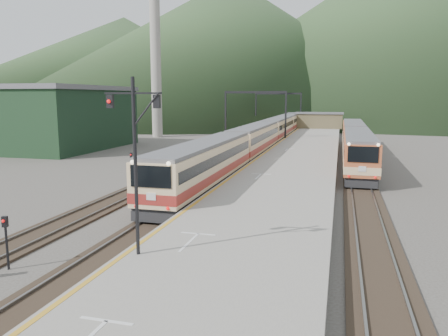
# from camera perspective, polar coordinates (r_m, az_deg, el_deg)

# --- Properties ---
(ground) EXTENTS (400.00, 400.00, 0.00)m
(ground) POSITION_cam_1_polar(r_m,az_deg,el_deg) (16.13, -25.79, -17.69)
(ground) COLOR #47423D
(ground) RESTS_ON ground
(track_main) EXTENTS (2.60, 200.00, 0.23)m
(track_main) POSITION_cam_1_polar(r_m,az_deg,el_deg) (52.12, 3.98, 1.50)
(track_main) COLOR black
(track_main) RESTS_ON ground
(track_far) EXTENTS (2.60, 200.00, 0.23)m
(track_far) POSITION_cam_1_polar(r_m,az_deg,el_deg) (53.28, -1.30, 1.69)
(track_far) COLOR black
(track_far) RESTS_ON ground
(track_second) EXTENTS (2.60, 200.00, 0.23)m
(track_second) POSITION_cam_1_polar(r_m,az_deg,el_deg) (51.22, 16.72, 1.00)
(track_second) COLOR black
(track_second) RESTS_ON ground
(platform) EXTENTS (8.00, 100.00, 1.00)m
(platform) POSITION_cam_1_polar(r_m,az_deg,el_deg) (49.33, 9.94, 1.45)
(platform) COLOR gray
(platform) RESTS_ON ground
(gantry_near) EXTENTS (9.55, 0.25, 8.00)m
(gantry_near) POSITION_cam_1_polar(r_m,az_deg,el_deg) (66.93, 4.09, 7.95)
(gantry_near) COLOR black
(gantry_near) RESTS_ON ground
(gantry_far) EXTENTS (9.55, 0.25, 8.00)m
(gantry_far) POSITION_cam_1_polar(r_m,az_deg,el_deg) (91.60, 7.08, 8.24)
(gantry_far) COLOR black
(gantry_far) RESTS_ON ground
(warehouse) EXTENTS (14.50, 20.50, 8.60)m
(warehouse) POSITION_cam_1_polar(r_m,az_deg,el_deg) (64.91, -20.80, 6.21)
(warehouse) COLOR black
(warehouse) RESTS_ON ground
(smokestack) EXTENTS (1.80, 1.80, 30.00)m
(smokestack) POSITION_cam_1_polar(r_m,az_deg,el_deg) (79.75, -8.93, 14.84)
(smokestack) COLOR #9E998E
(smokestack) RESTS_ON ground
(station_shed) EXTENTS (9.40, 4.40, 3.10)m
(station_shed) POSITION_cam_1_polar(r_m,az_deg,el_deg) (88.93, 12.29, 6.13)
(station_shed) COLOR brown
(station_shed) RESTS_ON platform
(hill_a) EXTENTS (180.00, 180.00, 60.00)m
(hill_a) POSITION_cam_1_polar(r_m,az_deg,el_deg) (208.06, 1.04, 15.56)
(hill_a) COLOR #334E29
(hill_a) RESTS_ON ground
(hill_b) EXTENTS (220.00, 220.00, 75.00)m
(hill_b) POSITION_cam_1_polar(r_m,az_deg,el_deg) (243.47, 20.38, 15.86)
(hill_b) COLOR #334E29
(hill_b) RESTS_ON ground
(hill_d) EXTENTS (200.00, 200.00, 55.00)m
(hill_d) POSITION_cam_1_polar(r_m,az_deg,el_deg) (283.05, -12.74, 13.15)
(hill_d) COLOR #334E29
(hill_d) RESTS_ON ground
(main_train) EXTENTS (2.87, 78.71, 3.50)m
(main_train) POSITION_cam_1_polar(r_m,az_deg,el_deg) (61.68, 5.78, 4.46)
(main_train) COLOR beige
(main_train) RESTS_ON track_main
(second_train) EXTENTS (2.70, 36.80, 3.29)m
(second_train) POSITION_cam_1_polar(r_m,az_deg,el_deg) (52.65, 16.76, 3.19)
(second_train) COLOR #BD5B33
(second_train) RESTS_ON track_second
(signal_mast) EXTENTS (2.20, 0.40, 6.81)m
(signal_mast) POSITION_cam_1_polar(r_m,az_deg,el_deg) (16.74, -11.57, 2.53)
(signal_mast) COLOR black
(signal_mast) RESTS_ON platform
(short_signal_a) EXTENTS (0.26, 0.21, 2.27)m
(short_signal_a) POSITION_cam_1_polar(r_m,az_deg,el_deg) (20.16, -26.59, -7.88)
(short_signal_a) COLOR black
(short_signal_a) RESTS_ON ground
(short_signal_b) EXTENTS (0.25, 0.20, 2.27)m
(short_signal_b) POSITION_cam_1_polar(r_m,az_deg,el_deg) (47.54, 0.36, 2.47)
(short_signal_b) COLOR black
(short_signal_b) RESTS_ON ground
(short_signal_c) EXTENTS (0.25, 0.21, 2.27)m
(short_signal_c) POSITION_cam_1_polar(r_m,az_deg,el_deg) (39.11, -12.00, 0.80)
(short_signal_c) COLOR black
(short_signal_c) RESTS_ON ground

